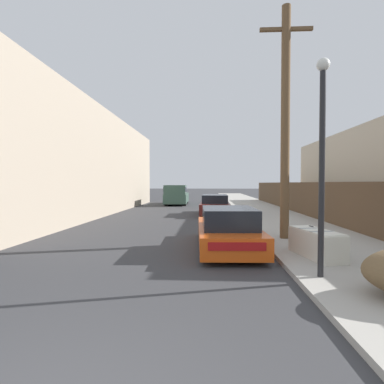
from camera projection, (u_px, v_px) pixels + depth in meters
name	position (u px, v px, depth m)	size (l,w,h in m)	color
sidewalk_curb	(255.00, 207.00, 25.26)	(4.20, 63.00, 0.12)	#ADA89E
discarded_fridge	(316.00, 243.00, 7.87)	(1.00, 1.90, 0.73)	silver
parked_sports_car_red	(228.00, 230.00, 9.33)	(1.97, 4.68, 1.31)	#E05114
car_parked_mid	(215.00, 205.00, 19.49)	(1.92, 4.69, 1.30)	#5B1E19
pickup_truck	(176.00, 195.00, 28.29)	(2.13, 5.47, 1.87)	#385647
utility_pole	(285.00, 120.00, 10.39)	(1.80, 0.30, 8.04)	brown
street_lamp	(322.00, 150.00, 6.10)	(0.26, 0.26, 4.47)	#232326
wooden_fence	(307.00, 199.00, 17.86)	(0.08, 33.84, 1.99)	brown
building_left_block	(65.00, 164.00, 20.45)	(7.00, 23.76, 6.66)	tan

